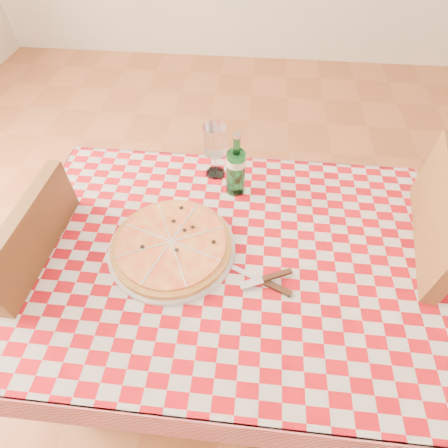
% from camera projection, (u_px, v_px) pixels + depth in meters
% --- Properties ---
extents(dining_table, '(1.20, 0.80, 0.75)m').
position_uv_depth(dining_table, '(228.00, 271.00, 1.12)').
color(dining_table, brown).
rests_on(dining_table, ground).
extents(tablecloth, '(1.30, 0.90, 0.01)m').
position_uv_depth(tablecloth, '(229.00, 254.00, 1.04)').
color(tablecloth, '#A20A12').
rests_on(tablecloth, dining_table).
extents(chair_near, '(0.53, 0.53, 1.00)m').
position_uv_depth(chair_near, '(433.00, 280.00, 1.19)').
color(chair_near, brown).
rests_on(chair_near, ground).
extents(chair_far, '(0.43, 0.43, 0.94)m').
position_uv_depth(chair_far, '(42.00, 286.00, 1.22)').
color(chair_far, brown).
rests_on(chair_far, ground).
extents(pizza_plate, '(0.48, 0.48, 0.05)m').
position_uv_depth(pizza_plate, '(172.00, 244.00, 1.03)').
color(pizza_plate, '#BC803E').
rests_on(pizza_plate, tablecloth).
extents(water_bottle, '(0.08, 0.08, 0.23)m').
position_uv_depth(water_bottle, '(236.00, 164.00, 1.13)').
color(water_bottle, '#18612B').
rests_on(water_bottle, tablecloth).
extents(wine_glass, '(0.08, 0.08, 0.20)m').
position_uv_depth(wine_glass, '(215.00, 152.00, 1.20)').
color(wine_glass, silver).
rests_on(wine_glass, tablecloth).
extents(cutlery, '(0.23, 0.19, 0.02)m').
position_uv_depth(cutlery, '(263.00, 280.00, 0.97)').
color(cutlery, silver).
rests_on(cutlery, tablecloth).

